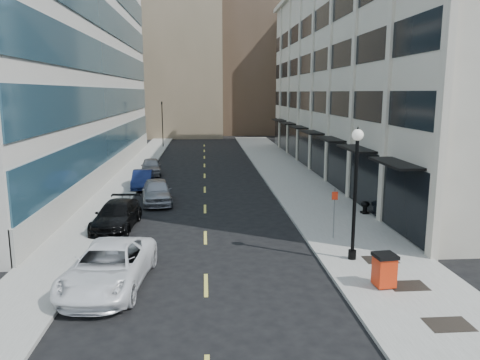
{
  "coord_description": "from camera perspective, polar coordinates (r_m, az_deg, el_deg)",
  "views": [
    {
      "loc": [
        0.01,
        -15.05,
        7.34
      ],
      "look_at": [
        1.81,
        8.32,
        2.92
      ],
      "focal_mm": 35.0,
      "sensor_mm": 36.0,
      "label": 1
    }
  ],
  "objects": [
    {
      "name": "grate_far",
      "position": [
        21.55,
        16.73,
        -9.27
      ],
      "size": [
        1.4,
        1.0,
        0.01
      ],
      "primitive_type": "cube",
      "color": "black",
      "rests_on": "sidewalk_right"
    },
    {
      "name": "urn_planter",
      "position": [
        29.1,
        15.0,
        -3.06
      ],
      "size": [
        0.55,
        0.55,
        0.77
      ],
      "rotation": [
        0.0,
        0.0,
        0.19
      ],
      "color": "black",
      "rests_on": "sidewalk_right"
    },
    {
      "name": "car_grey_sedan",
      "position": [
        42.83,
        -10.79,
        1.62
      ],
      "size": [
        2.21,
        4.51,
        1.48
      ],
      "primitive_type": "imported",
      "rotation": [
        0.0,
        0.0,
        0.11
      ],
      "color": "gray",
      "rests_on": "ground"
    },
    {
      "name": "sidewalk_right",
      "position": [
        36.57,
        7.51,
        -0.88
      ],
      "size": [
        5.0,
        80.0,
        0.15
      ],
      "primitive_type": "cube",
      "color": "gray",
      "rests_on": "ground"
    },
    {
      "name": "skyline_stone",
      "position": [
        83.06,
        8.31,
        12.41
      ],
      "size": [
        10.0,
        14.0,
        20.0
      ],
      "primitive_type": "cube",
      "color": "beige",
      "rests_on": "ground"
    },
    {
      "name": "road_centerline",
      "position": [
        32.88,
        -4.31,
        -2.25
      ],
      "size": [
        0.15,
        68.2,
        0.01
      ],
      "color": "#D8CC4C",
      "rests_on": "ground"
    },
    {
      "name": "car_white_van",
      "position": [
        18.71,
        -15.72,
        -10.15
      ],
      "size": [
        3.27,
        6.13,
        1.64
      ],
      "primitive_type": "imported",
      "rotation": [
        0.0,
        0.0,
        -0.1
      ],
      "color": "white",
      "rests_on": "ground"
    },
    {
      "name": "building_left",
      "position": [
        45.05,
        -25.84,
        13.01
      ],
      "size": [
        16.14,
        46.0,
        20.0
      ],
      "color": "beige",
      "rests_on": "ground"
    },
    {
      "name": "sidewalk_left",
      "position": [
        36.38,
        -14.61,
        -1.19
      ],
      "size": [
        3.0,
        80.0,
        0.15
      ],
      "primitive_type": "cube",
      "color": "gray",
      "rests_on": "ground"
    },
    {
      "name": "car_blue_sedan",
      "position": [
        36.97,
        -11.8,
        0.08
      ],
      "size": [
        1.64,
        4.24,
        1.38
      ],
      "primitive_type": "imported",
      "rotation": [
        0.0,
        0.0,
        0.04
      ],
      "color": "#141F4C",
      "rests_on": "ground"
    },
    {
      "name": "lamppost",
      "position": [
        20.44,
        13.9,
        -0.3
      ],
      "size": [
        0.48,
        0.48,
        5.81
      ],
      "color": "black",
      "rests_on": "sidewalk_right"
    },
    {
      "name": "skyline_brown",
      "position": [
        87.95,
        0.88,
        16.99
      ],
      "size": [
        12.0,
        16.0,
        34.0
      ],
      "primitive_type": "cube",
      "color": "#4F3D2F",
      "rests_on": "ground"
    },
    {
      "name": "traffic_signal",
      "position": [
        63.31,
        -9.51,
        9.07
      ],
      "size": [
        0.66,
        0.66,
        6.98
      ],
      "color": "black",
      "rests_on": "ground"
    },
    {
      "name": "building_right",
      "position": [
        45.35,
        17.94,
        12.26
      ],
      "size": [
        15.3,
        46.5,
        18.25
      ],
      "color": "beige",
      "rests_on": "ground"
    },
    {
      "name": "grate_near",
      "position": [
        16.72,
        24.09,
        -15.78
      ],
      "size": [
        1.4,
        1.0,
        0.01
      ],
      "primitive_type": "cube",
      "color": "black",
      "rests_on": "sidewalk_right"
    },
    {
      "name": "trash_bin",
      "position": [
        18.55,
        17.19,
        -10.34
      ],
      "size": [
        0.87,
        0.93,
        1.29
      ],
      "rotation": [
        0.0,
        0.0,
        0.11
      ],
      "color": "red",
      "rests_on": "sidewalk_right"
    },
    {
      "name": "ground",
      "position": [
        16.74,
        -4.13,
        -15.36
      ],
      "size": [
        160.0,
        160.0,
        0.0
      ],
      "primitive_type": "plane",
      "color": "black",
      "rests_on": "ground"
    },
    {
      "name": "skyline_tan_far",
      "position": [
        94.17,
        -13.28,
        12.63
      ],
      "size": [
        12.0,
        14.0,
        22.0
      ],
      "primitive_type": "cube",
      "color": "#8F7A5D",
      "rests_on": "ground"
    },
    {
      "name": "car_black_pickup",
      "position": [
        26.39,
        -14.79,
        -4.19
      ],
      "size": [
        2.39,
        5.16,
        1.46
      ],
      "primitive_type": "imported",
      "rotation": [
        0.0,
        0.0,
        -0.07
      ],
      "color": "black",
      "rests_on": "ground"
    },
    {
      "name": "grate_mid",
      "position": [
        19.15,
        19.78,
        -12.03
      ],
      "size": [
        1.4,
        1.0,
        0.01
      ],
      "primitive_type": "cube",
      "color": "black",
      "rests_on": "sidewalk_right"
    },
    {
      "name": "sign_post",
      "position": [
        23.64,
        11.43,
        -3.17
      ],
      "size": [
        0.3,
        0.06,
        2.53
      ],
      "rotation": [
        0.0,
        0.0,
        -0.01
      ],
      "color": "slate",
      "rests_on": "sidewalk_right"
    },
    {
      "name": "skyline_tan_near",
      "position": [
        83.41,
        -7.4,
        15.17
      ],
      "size": [
        14.0,
        18.0,
        28.0
      ],
      "primitive_type": "cube",
      "color": "#8F7A5D",
      "rests_on": "ground"
    },
    {
      "name": "car_silver_sedan",
      "position": [
        31.73,
        -10.11,
        -1.37
      ],
      "size": [
        2.51,
        4.98,
        1.63
      ],
      "primitive_type": "imported",
      "rotation": [
        0.0,
        0.0,
        0.13
      ],
      "color": "#97999F",
      "rests_on": "ground"
    }
  ]
}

